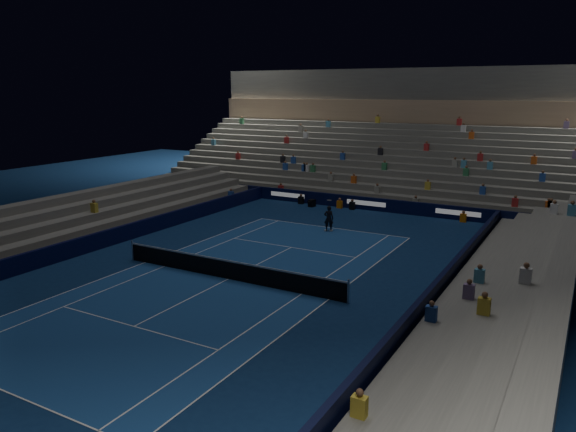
# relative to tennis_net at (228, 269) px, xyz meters

# --- Properties ---
(ground) EXTENTS (90.00, 90.00, 0.00)m
(ground) POSITION_rel_tennis_net_xyz_m (0.00, 0.00, -0.50)
(ground) COLOR #0C234C
(ground) RESTS_ON ground
(court_surface) EXTENTS (10.97, 23.77, 0.01)m
(court_surface) POSITION_rel_tennis_net_xyz_m (0.00, 0.00, -0.50)
(court_surface) COLOR navy
(court_surface) RESTS_ON ground
(sponsor_barrier_far) EXTENTS (44.00, 0.25, 1.00)m
(sponsor_barrier_far) POSITION_rel_tennis_net_xyz_m (0.00, 18.50, -0.00)
(sponsor_barrier_far) COLOR black
(sponsor_barrier_far) RESTS_ON ground
(sponsor_barrier_east) EXTENTS (0.25, 37.00, 1.00)m
(sponsor_barrier_east) POSITION_rel_tennis_net_xyz_m (9.70, 0.00, -0.00)
(sponsor_barrier_east) COLOR black
(sponsor_barrier_east) RESTS_ON ground
(sponsor_barrier_west) EXTENTS (0.25, 37.00, 1.00)m
(sponsor_barrier_west) POSITION_rel_tennis_net_xyz_m (-9.70, 0.00, -0.00)
(sponsor_barrier_west) COLOR black
(sponsor_barrier_west) RESTS_ON ground
(grandstand_main) EXTENTS (44.00, 15.20, 11.20)m
(grandstand_main) POSITION_rel_tennis_net_xyz_m (0.00, 27.90, 2.87)
(grandstand_main) COLOR #61615C
(grandstand_main) RESTS_ON ground
(grandstand_east) EXTENTS (5.00, 37.00, 2.50)m
(grandstand_east) POSITION_rel_tennis_net_xyz_m (13.17, 0.00, 0.41)
(grandstand_east) COLOR slate
(grandstand_east) RESTS_ON ground
(grandstand_west) EXTENTS (5.00, 37.00, 2.50)m
(grandstand_west) POSITION_rel_tennis_net_xyz_m (-13.17, 0.00, 0.41)
(grandstand_west) COLOR slate
(grandstand_west) RESTS_ON ground
(tennis_net) EXTENTS (12.90, 0.10, 1.10)m
(tennis_net) POSITION_rel_tennis_net_xyz_m (0.00, 0.00, 0.00)
(tennis_net) COLOR #B2B2B7
(tennis_net) RESTS_ON ground
(tennis_player) EXTENTS (0.73, 0.60, 1.72)m
(tennis_player) POSITION_rel_tennis_net_xyz_m (0.27, 11.01, 0.35)
(tennis_player) COLOR black
(tennis_player) RESTS_ON ground
(broadcast_camera) EXTENTS (0.52, 0.92, 0.58)m
(broadcast_camera) POSITION_rel_tennis_net_xyz_m (-4.25, 17.42, -0.21)
(broadcast_camera) COLOR black
(broadcast_camera) RESTS_ON ground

